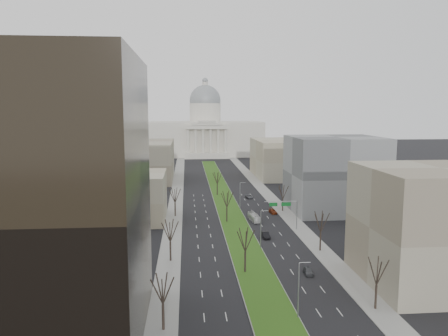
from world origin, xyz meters
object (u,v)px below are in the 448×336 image
car_red (273,211)px  car_grey_far (249,196)px  box_van (254,217)px  car_grey_near (308,271)px  car_black (265,235)px

car_red → car_grey_far: bearing=93.1°
box_van → car_grey_near: bearing=-90.0°
box_van → car_grey_far: bearing=78.4°
car_black → car_grey_far: bearing=83.8°
car_grey_near → box_van: (-4.34, 42.52, 0.46)m
car_black → car_red: bearing=72.0°
car_red → car_black: bearing=-111.6°
car_black → car_grey_far: size_ratio=1.02×
car_black → car_grey_near: bearing=-83.7°
car_grey_near → car_grey_far: size_ratio=0.85×
car_grey_far → box_van: (-3.38, -33.17, 0.49)m
car_grey_near → box_van: box_van is taller
car_black → car_red: 26.94m
car_black → box_van: 17.17m
car_grey_near → car_grey_far: bearing=94.4°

